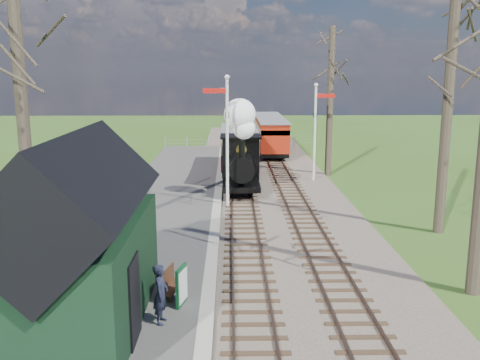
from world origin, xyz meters
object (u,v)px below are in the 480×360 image
object	(u,v)px
red_carriage_b	(268,129)
person	(161,294)
semaphore_far	(316,125)
red_carriage_a	(273,137)
station_shed	(78,243)
bench	(169,283)
sign_board	(182,286)
semaphore_near	(226,132)
coach	(239,148)
locomotive	(241,152)

from	to	relation	value
red_carriage_b	person	bearing A→B (deg)	-98.56
semaphore_far	red_carriage_a	xyz separation A→B (m)	(-1.77, 8.97, -1.80)
station_shed	bench	xyz separation A→B (m)	(1.99, 1.66, -1.73)
semaphore_far	red_carriage_a	bearing A→B (deg)	101.18
station_shed	sign_board	world-z (taller)	station_shed
semaphore_near	sign_board	bearing A→B (deg)	-95.76
coach	red_carriage_a	world-z (taller)	coach
semaphore_far	semaphore_near	bearing A→B (deg)	-130.60
locomotive	bench	size ratio (longest dim) A/B	3.78
semaphore_near	coach	distance (m)	9.15
station_shed	bench	size ratio (longest dim) A/B	4.86
sign_board	station_shed	bearing A→B (deg)	-158.25
semaphore_far	bench	distance (m)	17.88
semaphore_near	person	world-z (taller)	semaphore_near
locomotive	sign_board	distance (m)	14.07
semaphore_near	sign_board	world-z (taller)	semaphore_near
locomotive	person	world-z (taller)	locomotive
coach	red_carriage_a	distance (m)	6.61
station_shed	locomotive	distance (m)	15.44
locomotive	red_carriage_a	distance (m)	12.44
semaphore_far	red_carriage_a	world-z (taller)	semaphore_far
station_shed	red_carriage_b	bearing A→B (deg)	78.01
semaphore_far	person	bearing A→B (deg)	-110.26
sign_board	bench	xyz separation A→B (m)	(-0.42, 0.69, -0.20)
semaphore_near	person	bearing A→B (deg)	-97.23
semaphore_near	red_carriage_b	world-z (taller)	semaphore_near
sign_board	person	bearing A→B (deg)	-111.73
bench	person	bearing A→B (deg)	-89.97
locomotive	sign_board	size ratio (longest dim) A/B	4.59
semaphore_near	sign_board	distance (m)	11.46
red_carriage_a	sign_board	size ratio (longest dim) A/B	5.00
station_shed	red_carriage_a	world-z (taller)	station_shed
station_shed	locomotive	xyz separation A→B (m)	(4.29, 14.83, -0.03)
red_carriage_a	red_carriage_b	size ratio (longest dim) A/B	1.00
bench	semaphore_far	bearing A→B (deg)	67.78
red_carriage_a	person	xyz separation A→B (m)	(-4.90, -27.06, -0.59)
semaphore_far	bench	xyz separation A→B (m)	(-6.68, -16.35, -2.82)
station_shed	sign_board	distance (m)	3.02
locomotive	sign_board	world-z (taller)	locomotive
locomotive	person	xyz separation A→B (m)	(-2.29, -14.92, -1.28)
locomotive	bench	bearing A→B (deg)	-99.87
red_carriage_b	sign_board	xyz separation A→B (m)	(-4.48, -31.51, -0.82)
semaphore_near	coach	bearing A→B (deg)	85.06
coach	red_carriage_a	size ratio (longest dim) A/B	1.47
bench	red_carriage_b	bearing A→B (deg)	80.96
semaphore_far	locomotive	xyz separation A→B (m)	(-4.39, -3.17, -1.11)
station_shed	semaphore_far	bearing A→B (deg)	64.28
semaphore_far	person	xyz separation A→B (m)	(-6.68, -18.09, -2.39)
coach	sign_board	distance (m)	20.05
semaphore_near	red_carriage_a	distance (m)	15.48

